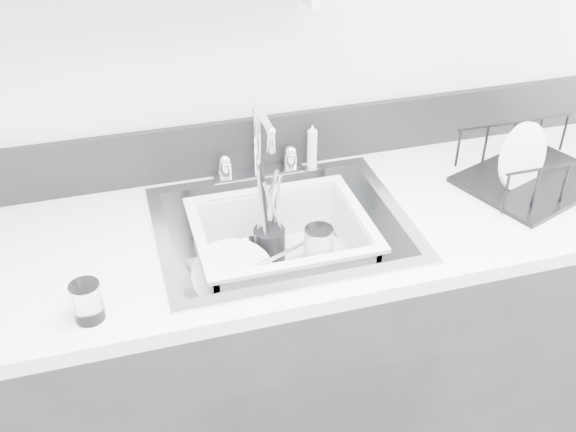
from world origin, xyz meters
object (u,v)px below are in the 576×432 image
object	(u,v)px
sink	(283,253)
dish_rack	(537,161)
wash_tub	(281,249)
counter_run	(283,352)

from	to	relation	value
sink	dish_rack	xyz separation A→B (m)	(0.73, 0.01, 0.16)
wash_tub	dish_rack	bearing A→B (deg)	0.31
sink	wash_tub	world-z (taller)	sink
dish_rack	counter_run	bearing A→B (deg)	160.34
counter_run	sink	size ratio (longest dim) A/B	5.00
wash_tub	dish_rack	xyz separation A→B (m)	(0.74, 0.00, 0.15)
sink	dish_rack	distance (m)	0.75
counter_run	wash_tub	distance (m)	0.38
counter_run	sink	bearing A→B (deg)	0.00
counter_run	wash_tub	world-z (taller)	wash_tub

